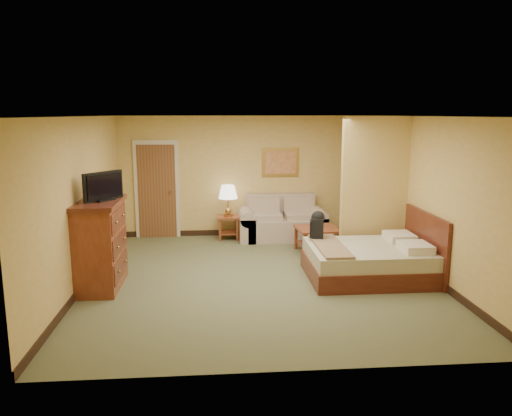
{
  "coord_description": "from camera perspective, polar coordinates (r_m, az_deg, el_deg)",
  "views": [
    {
      "loc": [
        -0.71,
        -7.74,
        2.64
      ],
      "look_at": [
        -0.01,
        0.6,
        1.05
      ],
      "focal_mm": 35.0,
      "sensor_mm": 36.0,
      "label": 1
    }
  ],
  "objects": [
    {
      "name": "tv",
      "position": [
        7.8,
        -17.06,
        2.3
      ],
      "size": [
        0.47,
        0.6,
        0.44
      ],
      "rotation": [
        0.0,
        0.0,
        -0.65
      ],
      "color": "black",
      "rests_on": "dresser"
    },
    {
      "name": "loveseat",
      "position": [
        10.67,
        3.02,
        -1.93
      ],
      "size": [
        1.84,
        0.86,
        0.93
      ],
      "color": "tan",
      "rests_on": "floor"
    },
    {
      "name": "backpack",
      "position": [
        8.54,
        7.08,
        -1.9
      ],
      "size": [
        0.25,
        0.32,
        0.5
      ],
      "rotation": [
        0.0,
        0.0,
        -0.21
      ],
      "color": "black",
      "rests_on": "bed"
    },
    {
      "name": "coffee_table",
      "position": [
        9.65,
        6.99,
        -3.05
      ],
      "size": [
        0.84,
        0.84,
        0.5
      ],
      "rotation": [
        0.0,
        0.0,
        0.09
      ],
      "color": "maroon",
      "rests_on": "floor"
    },
    {
      "name": "dresser",
      "position": [
        7.99,
        -17.42,
        -3.95
      ],
      "size": [
        0.67,
        1.27,
        1.36
      ],
      "color": "maroon",
      "rests_on": "floor"
    },
    {
      "name": "back_wall",
      "position": [
        10.85,
        -0.98,
        3.63
      ],
      "size": [
        5.5,
        0.02,
        2.6
      ],
      "primitive_type": "cube",
      "color": "tan",
      "rests_on": "floor"
    },
    {
      "name": "side_table",
      "position": [
        10.65,
        -3.18,
        -1.83
      ],
      "size": [
        0.45,
        0.45,
        0.5
      ],
      "color": "maroon",
      "rests_on": "floor"
    },
    {
      "name": "right_wall",
      "position": [
        8.59,
        19.07,
        1.16
      ],
      "size": [
        0.02,
        6.0,
        2.6
      ],
      "primitive_type": "cube",
      "color": "tan",
      "rests_on": "floor"
    },
    {
      "name": "floor",
      "position": [
        8.21,
        0.45,
        -8.03
      ],
      "size": [
        6.0,
        6.0,
        0.0
      ],
      "primitive_type": "plane",
      "color": "#595D3C",
      "rests_on": "ground"
    },
    {
      "name": "partition",
      "position": [
        9.22,
        13.36,
        2.09
      ],
      "size": [
        1.2,
        0.15,
        2.6
      ],
      "primitive_type": "cube",
      "color": "tan",
      "rests_on": "floor"
    },
    {
      "name": "baseboard",
      "position": [
        11.06,
        -0.96,
        -2.76
      ],
      "size": [
        5.5,
        0.02,
        0.12
      ],
      "primitive_type": "cube",
      "color": "black",
      "rests_on": "floor"
    },
    {
      "name": "bed",
      "position": [
        8.39,
        13.08,
        -5.83
      ],
      "size": [
        1.96,
        1.65,
        1.07
      ],
      "color": "#4B1B11",
      "rests_on": "floor"
    },
    {
      "name": "door",
      "position": [
        10.9,
        -11.26,
        2.04
      ],
      "size": [
        0.94,
        0.16,
        2.1
      ],
      "color": "beige",
      "rests_on": "floor"
    },
    {
      "name": "table_lamp",
      "position": [
        10.52,
        -3.22,
        1.75
      ],
      "size": [
        0.4,
        0.4,
        0.66
      ],
      "color": "#AD7B3F",
      "rests_on": "side_table"
    },
    {
      "name": "wall_picture",
      "position": [
        10.86,
        2.8,
        5.22
      ],
      "size": [
        0.8,
        0.04,
        0.62
      ],
      "color": "#B78E3F",
      "rests_on": "back_wall"
    },
    {
      "name": "ceiling",
      "position": [
        7.77,
        0.48,
        10.43
      ],
      "size": [
        6.0,
        6.0,
        0.0
      ],
      "primitive_type": "plane",
      "rotation": [
        3.14,
        0.0,
        0.0
      ],
      "color": "white",
      "rests_on": "back_wall"
    },
    {
      "name": "left_wall",
      "position": [
        8.12,
        -19.25,
        0.62
      ],
      "size": [
        0.02,
        6.0,
        2.6
      ],
      "primitive_type": "cube",
      "color": "tan",
      "rests_on": "floor"
    }
  ]
}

